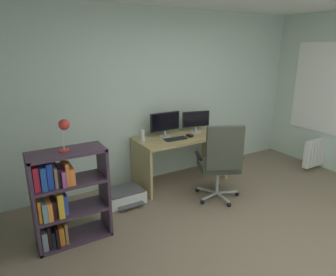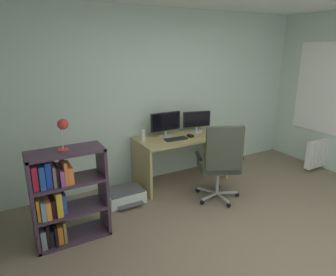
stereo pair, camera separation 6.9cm
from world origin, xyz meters
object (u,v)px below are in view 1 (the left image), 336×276
object	(u,v)px
desk	(181,149)
monitor_secondary	(196,120)
monitor_main	(165,123)
radiator	(319,152)
office_chair	(221,160)
bookshelf	(62,198)
printer	(125,196)
desktop_speaker	(142,136)
computer_mouse	(190,136)
keyboard	(176,139)
desk_lamp	(64,128)

from	to	relation	value
desk	monitor_secondary	xyz separation A→B (m)	(0.36, 0.12, 0.39)
monitor_secondary	monitor_main	bearing A→B (deg)	-179.99
monitor_main	radiator	size ratio (longest dim) A/B	0.69
office_chair	radiator	size ratio (longest dim) A/B	1.59
monitor_secondary	bookshelf	bearing A→B (deg)	-161.09
desk	printer	distance (m)	1.13
radiator	monitor_main	bearing A→B (deg)	161.11
bookshelf	printer	xyz separation A→B (m)	(0.90, 0.47, -0.43)
printer	radiator	world-z (taller)	radiator
desktop_speaker	bookshelf	world-z (taller)	bookshelf
monitor_main	radiator	world-z (taller)	monitor_main
office_chair	printer	size ratio (longest dim) A/B	2.21
computer_mouse	monitor_main	bearing A→B (deg)	136.89
keyboard	office_chair	bearing A→B (deg)	-66.26
desk	monitor_main	world-z (taller)	monitor_main
radiator	computer_mouse	bearing A→B (deg)	163.45
desktop_speaker	bookshelf	bearing A→B (deg)	-150.70
radiator	desk_lamp	bearing A→B (deg)	178.58
desk	keyboard	bearing A→B (deg)	-147.09
desk_lamp	radiator	xyz separation A→B (m)	(4.20, -0.10, -0.98)
desk_lamp	radiator	distance (m)	4.31
desk_lamp	printer	size ratio (longest dim) A/B	0.66
bookshelf	monitor_secondary	bearing A→B (deg)	18.91
monitor_main	monitor_secondary	distance (m)	0.57
desk_lamp	desktop_speaker	bearing A→B (deg)	31.21
desk_lamp	monitor_secondary	bearing A→B (deg)	19.67
desk	monitor_main	xyz separation A→B (m)	(-0.21, 0.12, 0.42)
desktop_speaker	keyboard	bearing A→B (deg)	-20.57
monitor_secondary	office_chair	size ratio (longest dim) A/B	0.40
computer_mouse	bookshelf	distance (m)	2.11
desk	monitor_main	size ratio (longest dim) A/B	2.87
keyboard	radiator	distance (m)	2.66
office_chair	desk_lamp	xyz separation A→B (m)	(-1.93, 0.15, 0.67)
printer	radiator	size ratio (longest dim) A/B	0.72
monitor_main	printer	distance (m)	1.23
keyboard	desktop_speaker	size ratio (longest dim) A/B	2.00
keyboard	desk_lamp	bearing A→B (deg)	-158.14
keyboard	printer	bearing A→B (deg)	-170.63
desk_lamp	desk	bearing A→B (deg)	19.99
monitor_main	keyboard	bearing A→B (deg)	-76.54
computer_mouse	radiator	size ratio (longest dim) A/B	0.14
desk	office_chair	distance (m)	0.83
desk	computer_mouse	size ratio (longest dim) A/B	13.89
bookshelf	printer	size ratio (longest dim) A/B	2.06
computer_mouse	bookshelf	bearing A→B (deg)	-173.45
monitor_main	computer_mouse	xyz separation A→B (m)	(0.31, -0.21, -0.20)
monitor_main	desk_lamp	bearing A→B (deg)	-154.18
monitor_secondary	radiator	size ratio (longest dim) A/B	0.64
desk	printer	world-z (taller)	desk
desktop_speaker	printer	xyz separation A→B (m)	(-0.41, -0.26, -0.74)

